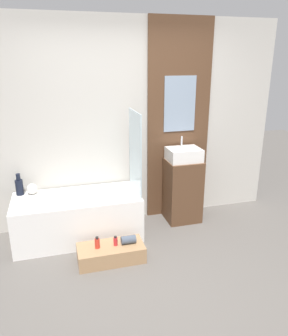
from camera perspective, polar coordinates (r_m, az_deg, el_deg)
name	(u,v)px	position (r m, az deg, el deg)	size (l,w,h in m)	color
ground_plane	(159,289)	(3.35, 2.55, -20.33)	(12.00, 12.00, 0.00)	#605B56
wall_tiled_back	(122,125)	(4.22, -3.90, 7.53)	(4.20, 0.06, 2.60)	beige
wall_wood_accent	(179,122)	(4.38, 6.06, 8.05)	(0.85, 0.04, 2.60)	brown
bathtub	(78,217)	(4.10, -11.43, -8.35)	(1.49, 0.68, 0.54)	white
glass_shower_screen	(135,153)	(3.88, -1.56, 2.65)	(0.01, 0.56, 0.99)	silver
wooden_step_bench	(111,253)	(3.71, -5.77, -14.50)	(0.72, 0.34, 0.18)	#A87F56
vanity_cabinet	(182,190)	(4.43, 6.71, -3.89)	(0.44, 0.41, 0.84)	brown
sink	(184,154)	(4.27, 6.96, 2.35)	(0.42, 0.34, 0.30)	white
vase_tall_dark	(19,186)	(4.20, -20.89, -2.98)	(0.09, 0.09, 0.27)	black
vase_round_light	(32,189)	(4.18, -18.91, -3.47)	(0.13, 0.13, 0.13)	silver
bottle_soap_primary	(97,243)	(3.61, -8.15, -12.80)	(0.05, 0.05, 0.13)	red
bottle_soap_secondary	(116,241)	(3.64, -4.98, -12.58)	(0.04, 0.04, 0.11)	red
towel_roll	(128,240)	(3.67, -2.73, -12.35)	(0.09, 0.09, 0.16)	#4C5666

